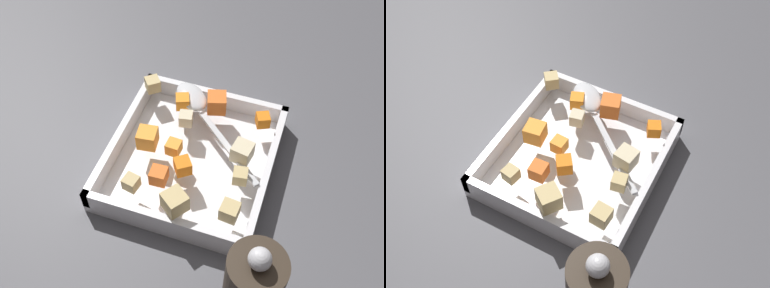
% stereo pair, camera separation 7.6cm
% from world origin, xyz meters
% --- Properties ---
extents(ground_plane, '(4.00, 4.00, 0.00)m').
position_xyz_m(ground_plane, '(0.00, 0.00, 0.00)').
color(ground_plane, '#4C4C51').
extents(baking_dish, '(0.28, 0.27, 0.05)m').
position_xyz_m(baking_dish, '(0.01, 0.02, 0.01)').
color(baking_dish, silver).
rests_on(baking_dish, ground_plane).
extents(carrot_chunk_corner_sw, '(0.04, 0.04, 0.03)m').
position_xyz_m(carrot_chunk_corner_sw, '(0.02, -0.05, 0.06)').
color(carrot_chunk_corner_sw, orange).
rests_on(carrot_chunk_corner_sw, baking_dish).
extents(carrot_chunk_front_center, '(0.03, 0.03, 0.02)m').
position_xyz_m(carrot_chunk_front_center, '(0.05, 0.02, 0.06)').
color(carrot_chunk_front_center, orange).
rests_on(carrot_chunk_front_center, baking_dish).
extents(carrot_chunk_under_handle, '(0.03, 0.03, 0.03)m').
position_xyz_m(carrot_chunk_under_handle, '(0.08, -0.01, 0.06)').
color(carrot_chunk_under_handle, orange).
rests_on(carrot_chunk_under_handle, baking_dish).
extents(carrot_chunk_corner_se, '(0.03, 0.03, 0.02)m').
position_xyz_m(carrot_chunk_corner_se, '(-0.08, -0.03, 0.06)').
color(carrot_chunk_corner_se, orange).
rests_on(carrot_chunk_corner_se, baking_dish).
extents(carrot_chunk_corner_ne, '(0.04, 0.04, 0.03)m').
position_xyz_m(carrot_chunk_corner_ne, '(-0.09, 0.03, 0.07)').
color(carrot_chunk_corner_ne, orange).
rests_on(carrot_chunk_corner_ne, baking_dish).
extents(carrot_chunk_center, '(0.02, 0.02, 0.02)m').
position_xyz_m(carrot_chunk_center, '(0.02, -0.01, 0.06)').
color(carrot_chunk_center, orange).
rests_on(carrot_chunk_center, baking_dish).
extents(carrot_chunk_mid_right, '(0.03, 0.03, 0.02)m').
position_xyz_m(carrot_chunk_mid_right, '(-0.08, 0.12, 0.06)').
color(carrot_chunk_mid_right, orange).
rests_on(carrot_chunk_mid_right, baking_dish).
extents(potato_chunk_corner_nw, '(0.03, 0.03, 0.02)m').
position_xyz_m(potato_chunk_corner_nw, '(0.04, 0.11, 0.06)').
color(potato_chunk_corner_nw, tan).
rests_on(potato_chunk_corner_nw, baking_dish).
extents(potato_chunk_mid_left, '(0.03, 0.03, 0.02)m').
position_xyz_m(potato_chunk_mid_left, '(-0.04, -0.01, 0.06)').
color(potato_chunk_mid_left, beige).
rests_on(potato_chunk_mid_left, baking_dish).
extents(potato_chunk_far_left, '(0.03, 0.03, 0.02)m').
position_xyz_m(potato_chunk_far_left, '(-0.10, -0.09, 0.06)').
color(potato_chunk_far_left, tan).
rests_on(potato_chunk_far_left, baking_dish).
extents(potato_chunk_heap_side, '(0.04, 0.04, 0.03)m').
position_xyz_m(potato_chunk_heap_side, '(0.00, 0.10, 0.06)').
color(potato_chunk_heap_side, beige).
rests_on(potato_chunk_heap_side, baking_dish).
extents(potato_chunk_near_left, '(0.05, 0.05, 0.03)m').
position_xyz_m(potato_chunk_near_left, '(0.12, 0.03, 0.07)').
color(potato_chunk_near_left, tan).
rests_on(potato_chunk_near_left, baking_dish).
extents(potato_chunk_rim_edge, '(0.03, 0.03, 0.03)m').
position_xyz_m(potato_chunk_rim_edge, '(0.11, 0.11, 0.06)').
color(potato_chunk_rim_edge, tan).
rests_on(potato_chunk_rim_edge, baking_dish).
extents(potato_chunk_near_spoon, '(0.03, 0.03, 0.02)m').
position_xyz_m(potato_chunk_near_spoon, '(0.11, -0.05, 0.06)').
color(potato_chunk_near_spoon, tan).
rests_on(potato_chunk_near_spoon, baking_dish).
extents(serving_spoon, '(0.19, 0.20, 0.02)m').
position_xyz_m(serving_spoon, '(-0.09, -0.01, 0.06)').
color(serving_spoon, silver).
rests_on(serving_spoon, baking_dish).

